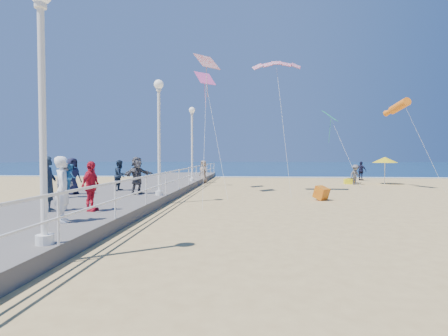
# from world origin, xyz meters

# --- Properties ---
(ground) EXTENTS (160.00, 160.00, 0.00)m
(ground) POSITION_xyz_m (0.00, 0.00, 0.00)
(ground) COLOR tan
(ground) RESTS_ON ground
(ocean) EXTENTS (160.00, 90.00, 0.05)m
(ocean) POSITION_xyz_m (0.00, 65.00, 0.01)
(ocean) COLOR #0C284C
(ocean) RESTS_ON ground
(surf_line) EXTENTS (160.00, 1.20, 0.04)m
(surf_line) POSITION_xyz_m (0.00, 20.50, 0.03)
(surf_line) COLOR white
(surf_line) RESTS_ON ground
(boardwalk) EXTENTS (5.00, 44.00, 0.40)m
(boardwalk) POSITION_xyz_m (-7.50, 0.00, 0.20)
(boardwalk) COLOR slate
(boardwalk) RESTS_ON ground
(railing) EXTENTS (0.05, 42.00, 0.55)m
(railing) POSITION_xyz_m (-5.05, 0.00, 1.25)
(railing) COLOR white
(railing) RESTS_ON boardwalk
(lamp_post_near) EXTENTS (0.44, 0.44, 5.32)m
(lamp_post_near) POSITION_xyz_m (-5.35, -9.00, 3.66)
(lamp_post_near) COLOR white
(lamp_post_near) RESTS_ON boardwalk
(lamp_post_mid) EXTENTS (0.44, 0.44, 5.32)m
(lamp_post_mid) POSITION_xyz_m (-5.35, 0.00, 3.66)
(lamp_post_mid) COLOR white
(lamp_post_mid) RESTS_ON boardwalk
(lamp_post_far) EXTENTS (0.44, 0.44, 5.32)m
(lamp_post_far) POSITION_xyz_m (-5.35, 9.00, 3.66)
(lamp_post_far) COLOR white
(lamp_post_far) RESTS_ON boardwalk
(woman_holding_toddler) EXTENTS (0.67, 0.78, 1.81)m
(woman_holding_toddler) POSITION_xyz_m (-6.26, -6.64, 1.31)
(woman_holding_toddler) COLOR white
(woman_holding_toddler) RESTS_ON boardwalk
(toddler_held) EXTENTS (0.41, 0.45, 0.75)m
(toddler_held) POSITION_xyz_m (-6.11, -6.49, 1.63)
(toddler_held) COLOR #3587C9
(toddler_held) RESTS_ON boardwalk
(spectator_0) EXTENTS (0.58, 0.75, 1.82)m
(spectator_0) POSITION_xyz_m (-7.74, -4.88, 1.31)
(spectator_0) COLOR #192637
(spectator_0) RESTS_ON boardwalk
(spectator_2) EXTENTS (0.71, 1.06, 1.52)m
(spectator_2) POSITION_xyz_m (-9.21, -1.27, 1.16)
(spectator_2) COLOR slate
(spectator_2) RESTS_ON boardwalk
(spectator_3) EXTENTS (0.49, 1.00, 1.65)m
(spectator_3) POSITION_xyz_m (-6.37, -4.75, 1.23)
(spectator_3) COLOR red
(spectator_3) RESTS_ON boardwalk
(spectator_4) EXTENTS (0.89, 1.01, 1.74)m
(spectator_4) POSITION_xyz_m (-9.57, 0.09, 1.27)
(spectator_4) COLOR #171A34
(spectator_4) RESTS_ON boardwalk
(spectator_5) EXTENTS (1.31, 1.69, 1.78)m
(spectator_5) POSITION_xyz_m (-6.54, 0.43, 1.29)
(spectator_5) COLOR #504F54
(spectator_5) RESTS_ON boardwalk
(spectator_7) EXTENTS (0.73, 0.87, 1.60)m
(spectator_7) POSITION_xyz_m (-7.99, 2.01, 1.20)
(spectator_7) COLOR #1A2639
(spectator_7) RESTS_ON boardwalk
(beach_walker_a) EXTENTS (1.15, 1.01, 1.55)m
(beach_walker_a) POSITION_xyz_m (6.89, 11.72, 0.77)
(beach_walker_a) COLOR #5C5B61
(beach_walker_a) RESTS_ON ground
(beach_walker_b) EXTENTS (0.98, 1.04, 1.72)m
(beach_walker_b) POSITION_xyz_m (8.80, 16.54, 0.86)
(beach_walker_b) COLOR #181935
(beach_walker_b) RESTS_ON ground
(beach_walker_c) EXTENTS (1.02, 1.07, 1.84)m
(beach_walker_c) POSITION_xyz_m (-5.01, 12.49, 0.92)
(beach_walker_c) COLOR gray
(beach_walker_c) RESTS_ON ground
(box_kite) EXTENTS (0.89, 0.89, 0.74)m
(box_kite) POSITION_xyz_m (2.39, 1.86, 0.30)
(box_kite) COLOR #BF340B
(box_kite) RESTS_ON ground
(beach_umbrella) EXTENTS (1.90, 1.90, 2.14)m
(beach_umbrella) POSITION_xyz_m (9.34, 12.39, 1.91)
(beach_umbrella) COLOR white
(beach_umbrella) RESTS_ON ground
(beach_chair_left) EXTENTS (0.55, 0.55, 0.40)m
(beach_chair_left) POSITION_xyz_m (6.50, 12.28, 0.20)
(beach_chair_left) COLOR #FFF41A
(beach_chair_left) RESTS_ON ground
(beach_chair_right) EXTENTS (0.55, 0.55, 0.40)m
(beach_chair_right) POSITION_xyz_m (7.00, 13.24, 0.20)
(beach_chair_right) COLOR gold
(beach_chair_right) RESTS_ON ground
(kite_parafoil) EXTENTS (2.94, 0.94, 0.65)m
(kite_parafoil) POSITION_xyz_m (0.39, 5.41, 7.78)
(kite_parafoil) COLOR #C81746
(kite_windsock) EXTENTS (1.06, 2.99, 1.15)m
(kite_windsock) POSITION_xyz_m (8.75, 8.43, 5.55)
(kite_windsock) COLOR orange
(kite_diamond_pink) EXTENTS (1.46, 1.43, 0.91)m
(kite_diamond_pink) POSITION_xyz_m (-4.17, 7.27, 7.36)
(kite_diamond_pink) COLOR #E0529C
(kite_diamond_green) EXTENTS (1.50, 1.63, 0.81)m
(kite_diamond_green) POSITION_xyz_m (4.95, 11.85, 5.32)
(kite_diamond_green) COLOR #23A46E
(kite_diamond_redwhite) EXTENTS (1.57, 1.57, 0.92)m
(kite_diamond_redwhite) POSITION_xyz_m (-3.67, 4.35, 7.66)
(kite_diamond_redwhite) COLOR red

